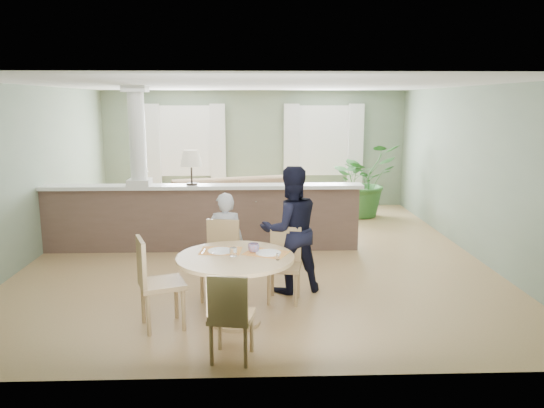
{
  "coord_description": "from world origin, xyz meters",
  "views": [
    {
      "loc": [
        -0.05,
        -8.42,
        2.46
      ],
      "look_at": [
        0.22,
        -1.0,
        1.02
      ],
      "focal_mm": 35.0,
      "sensor_mm": 36.0,
      "label": 1
    }
  ],
  "objects_px": {
    "houseplant": "(363,180)",
    "chair_far_boy": "(221,255)",
    "child_person": "(225,242)",
    "dining_table": "(236,270)",
    "sofa": "(242,205)",
    "chair_side": "(154,279)",
    "chair_near": "(230,313)",
    "man_person": "(291,230)",
    "chair_far_man": "(285,261)"
  },
  "relations": [
    {
      "from": "sofa",
      "to": "chair_far_man",
      "type": "xyz_separation_m",
      "value": [
        0.6,
        -3.72,
        0.02
      ]
    },
    {
      "from": "sofa",
      "to": "child_person",
      "type": "height_order",
      "value": "child_person"
    },
    {
      "from": "chair_near",
      "to": "man_person",
      "type": "height_order",
      "value": "man_person"
    },
    {
      "from": "sofa",
      "to": "houseplant",
      "type": "height_order",
      "value": "houseplant"
    },
    {
      "from": "houseplant",
      "to": "chair_side",
      "type": "distance_m",
      "value": 6.65
    },
    {
      "from": "sofa",
      "to": "chair_far_boy",
      "type": "bearing_deg",
      "value": -108.68
    },
    {
      "from": "houseplant",
      "to": "chair_far_boy",
      "type": "xyz_separation_m",
      "value": [
        -2.78,
        -4.73,
        -0.25
      ]
    },
    {
      "from": "chair_far_man",
      "to": "sofa",
      "type": "bearing_deg",
      "value": 109.31
    },
    {
      "from": "chair_near",
      "to": "chair_far_boy",
      "type": "bearing_deg",
      "value": -73.84
    },
    {
      "from": "child_person",
      "to": "man_person",
      "type": "bearing_deg",
      "value": 174.77
    },
    {
      "from": "houseplant",
      "to": "man_person",
      "type": "relative_size",
      "value": 0.95
    },
    {
      "from": "man_person",
      "to": "dining_table",
      "type": "bearing_deg",
      "value": 41.35
    },
    {
      "from": "sofa",
      "to": "child_person",
      "type": "bearing_deg",
      "value": -108.13
    },
    {
      "from": "chair_far_man",
      "to": "houseplant",
      "type": "bearing_deg",
      "value": 77.88
    },
    {
      "from": "dining_table",
      "to": "chair_side",
      "type": "xyz_separation_m",
      "value": [
        -0.89,
        -0.09,
        -0.06
      ]
    },
    {
      "from": "chair_far_boy",
      "to": "chair_far_man",
      "type": "relative_size",
      "value": 1.08
    },
    {
      "from": "chair_far_man",
      "to": "chair_near",
      "type": "distance_m",
      "value": 1.74
    },
    {
      "from": "child_person",
      "to": "chair_side",
      "type": "bearing_deg",
      "value": 59.6
    },
    {
      "from": "houseplant",
      "to": "chair_near",
      "type": "distance_m",
      "value": 7.0
    },
    {
      "from": "houseplant",
      "to": "chair_side",
      "type": "xyz_separation_m",
      "value": [
        -3.45,
        -5.68,
        -0.22
      ]
    },
    {
      "from": "chair_near",
      "to": "man_person",
      "type": "bearing_deg",
      "value": -100.05
    },
    {
      "from": "sofa",
      "to": "dining_table",
      "type": "relative_size",
      "value": 2.54
    },
    {
      "from": "dining_table",
      "to": "chair_far_boy",
      "type": "relative_size",
      "value": 1.33
    },
    {
      "from": "chair_far_boy",
      "to": "chair_near",
      "type": "relative_size",
      "value": 1.09
    },
    {
      "from": "sofa",
      "to": "chair_far_man",
      "type": "distance_m",
      "value": 3.77
    },
    {
      "from": "sofa",
      "to": "chair_side",
      "type": "height_order",
      "value": "chair_side"
    },
    {
      "from": "sofa",
      "to": "chair_far_boy",
      "type": "xyz_separation_m",
      "value": [
        -0.2,
        -3.59,
        0.06
      ]
    },
    {
      "from": "chair_near",
      "to": "chair_side",
      "type": "height_order",
      "value": "chair_side"
    },
    {
      "from": "dining_table",
      "to": "chair_far_man",
      "type": "xyz_separation_m",
      "value": [
        0.58,
        0.72,
        -0.12
      ]
    },
    {
      "from": "chair_far_boy",
      "to": "sofa",
      "type": "bearing_deg",
      "value": 98.65
    },
    {
      "from": "dining_table",
      "to": "chair_far_boy",
      "type": "distance_m",
      "value": 0.88
    },
    {
      "from": "chair_side",
      "to": "man_person",
      "type": "height_order",
      "value": "man_person"
    },
    {
      "from": "chair_far_boy",
      "to": "man_person",
      "type": "distance_m",
      "value": 0.95
    },
    {
      "from": "sofa",
      "to": "chair_far_boy",
      "type": "distance_m",
      "value": 3.6
    },
    {
      "from": "houseplant",
      "to": "dining_table",
      "type": "distance_m",
      "value": 6.14
    },
    {
      "from": "chair_far_boy",
      "to": "chair_far_man",
      "type": "bearing_deg",
      "value": 2.82
    },
    {
      "from": "chair_far_boy",
      "to": "man_person",
      "type": "bearing_deg",
      "value": 22.67
    },
    {
      "from": "chair_far_man",
      "to": "man_person",
      "type": "distance_m",
      "value": 0.45
    },
    {
      "from": "dining_table",
      "to": "sofa",
      "type": "bearing_deg",
      "value": 90.3
    },
    {
      "from": "chair_far_boy",
      "to": "man_person",
      "type": "height_order",
      "value": "man_person"
    },
    {
      "from": "dining_table",
      "to": "chair_side",
      "type": "relative_size",
      "value": 1.27
    },
    {
      "from": "chair_side",
      "to": "chair_near",
      "type": "bearing_deg",
      "value": -153.39
    },
    {
      "from": "man_person",
      "to": "chair_near",
      "type": "bearing_deg",
      "value": 54.69
    },
    {
      "from": "dining_table",
      "to": "chair_side",
      "type": "bearing_deg",
      "value": -173.91
    },
    {
      "from": "child_person",
      "to": "dining_table",
      "type": "bearing_deg",
      "value": 99.33
    },
    {
      "from": "sofa",
      "to": "houseplant",
      "type": "bearing_deg",
      "value": 8.19
    },
    {
      "from": "chair_far_boy",
      "to": "man_person",
      "type": "xyz_separation_m",
      "value": [
        0.89,
        0.17,
        0.29
      ]
    },
    {
      "from": "chair_side",
      "to": "man_person",
      "type": "distance_m",
      "value": 1.94
    },
    {
      "from": "sofa",
      "to": "child_person",
      "type": "distance_m",
      "value": 3.35
    },
    {
      "from": "chair_far_man",
      "to": "man_person",
      "type": "relative_size",
      "value": 0.55
    }
  ]
}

